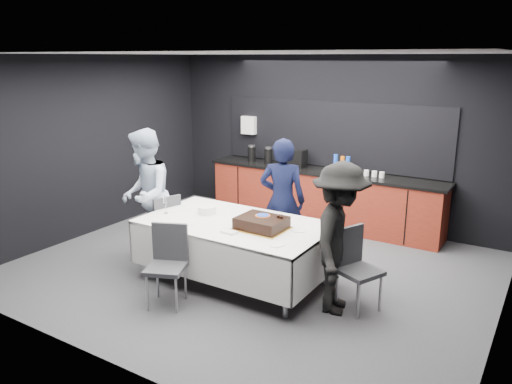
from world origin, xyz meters
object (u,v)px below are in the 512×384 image
at_px(champagne_flute, 165,202).
at_px(person_right, 339,239).
at_px(person_center, 282,201).
at_px(party_table, 235,232).
at_px(chair_right, 355,262).
at_px(plate_stack, 207,210).
at_px(person_left, 145,195).
at_px(chair_near, 168,259).
at_px(chair_left, 164,222).
at_px(cake_assembly, 262,223).

distance_m(champagne_flute, person_right, 2.37).
xyz_separation_m(champagne_flute, person_center, (1.15, 1.06, -0.07)).
height_order(party_table, person_center, person_center).
height_order(party_table, chair_right, chair_right).
height_order(champagne_flute, chair_right, champagne_flute).
height_order(plate_stack, person_left, person_left).
xyz_separation_m(person_left, person_right, (2.88, -0.01, -0.07)).
height_order(champagne_flute, chair_near, champagne_flute).
bearing_deg(chair_left, person_center, 30.05).
distance_m(person_center, person_left, 1.89).
bearing_deg(champagne_flute, person_center, 42.76).
distance_m(person_center, person_right, 1.52).
xyz_separation_m(plate_stack, person_left, (-0.98, -0.12, 0.08)).
distance_m(chair_left, person_left, 0.46).
distance_m(plate_stack, person_right, 1.91).
bearing_deg(plate_stack, party_table, -10.76).
relative_size(party_table, chair_right, 2.51).
xyz_separation_m(party_table, chair_left, (-1.24, 0.06, -0.11)).
relative_size(chair_left, chair_right, 1.00).
bearing_deg(chair_left, person_right, -2.04).
relative_size(person_center, person_left, 0.94).
distance_m(cake_assembly, person_left, 1.90).
bearing_deg(chair_right, plate_stack, -178.60).
relative_size(chair_left, person_right, 0.54).
relative_size(cake_assembly, chair_left, 0.65).
distance_m(party_table, chair_near, 0.95).
distance_m(party_table, plate_stack, 0.55).
distance_m(cake_assembly, person_right, 0.98).
relative_size(champagne_flute, chair_near, 0.24).
xyz_separation_m(cake_assembly, person_center, (-0.23, 0.93, 0.01)).
relative_size(champagne_flute, chair_left, 0.24).
height_order(plate_stack, chair_right, chair_right).
distance_m(chair_near, person_center, 1.87).
height_order(plate_stack, champagne_flute, champagne_flute).
distance_m(party_table, person_center, 0.93).
height_order(person_center, person_right, person_center).
height_order(chair_right, person_right, person_right).
bearing_deg(chair_left, cake_assembly, -3.57).
bearing_deg(person_right, person_center, 40.30).
xyz_separation_m(party_table, cake_assembly, (0.42, -0.04, 0.21)).
relative_size(chair_near, person_center, 0.54).
bearing_deg(person_left, person_right, 54.44).
xyz_separation_m(party_table, chair_right, (1.53, 0.15, -0.11)).
height_order(cake_assembly, person_center, person_center).
relative_size(cake_assembly, chair_near, 0.65).
height_order(chair_near, person_center, person_center).
bearing_deg(chair_near, plate_stack, 100.30).
height_order(chair_left, chair_near, same).
distance_m(champagne_flute, person_center, 1.57).
xyz_separation_m(chair_left, person_left, (-0.24, -0.08, 0.38)).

